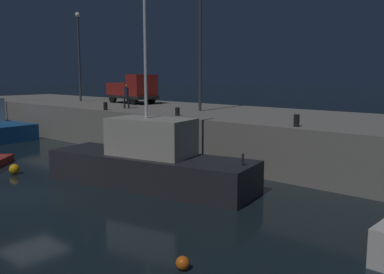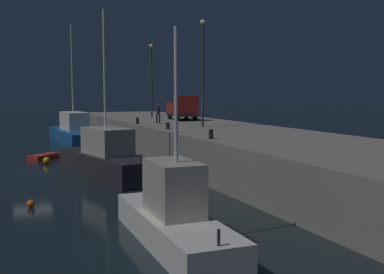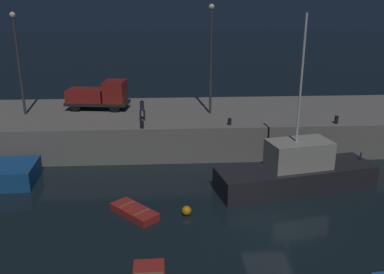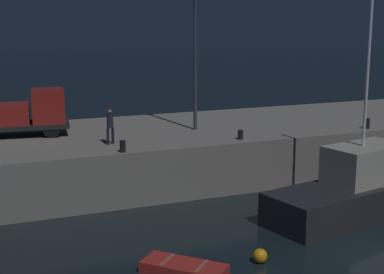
% 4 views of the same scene
% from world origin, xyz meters
% --- Properties ---
extents(ground_plane, '(320.00, 320.00, 0.00)m').
position_xyz_m(ground_plane, '(0.00, 0.00, 0.00)').
color(ground_plane, black).
extents(pier_quay, '(63.80, 10.28, 2.69)m').
position_xyz_m(pier_quay, '(0.00, 14.34, 1.35)').
color(pier_quay, gray).
rests_on(pier_quay, ground).
extents(fishing_boat_blue, '(10.56, 4.89, 10.85)m').
position_xyz_m(fishing_boat_blue, '(2.73, 4.53, 1.15)').
color(fishing_boat_blue, '#232328').
rests_on(fishing_boat_blue, ground).
extents(dinghy_orange_near, '(2.92, 3.02, 0.45)m').
position_xyz_m(dinghy_orange_near, '(-7.34, 1.62, 0.20)').
color(dinghy_orange_near, '#B22823').
rests_on(dinghy_orange_near, ground).
extents(mooring_buoy_near, '(0.54, 0.54, 0.54)m').
position_xyz_m(mooring_buoy_near, '(-4.40, 1.43, 0.27)').
color(mooring_buoy_near, orange).
rests_on(mooring_buoy_near, ground).
extents(lamp_post_east, '(0.44, 0.44, 8.60)m').
position_xyz_m(lamp_post_east, '(-1.89, 13.49, 7.68)').
color(lamp_post_east, '#38383D').
rests_on(lamp_post_east, pier_quay).
extents(utility_truck, '(5.45, 2.78, 2.47)m').
position_xyz_m(utility_truck, '(-11.10, 15.38, 3.90)').
color(utility_truck, black).
rests_on(utility_truck, pier_quay).
extents(dockworker, '(0.43, 0.43, 1.75)m').
position_xyz_m(dockworker, '(-7.33, 11.53, 3.69)').
color(dockworker, black).
rests_on(dockworker, pier_quay).
extents(bollard_west, '(0.28, 0.28, 0.49)m').
position_xyz_m(bollard_west, '(-0.78, 10.07, 2.94)').
color(bollard_west, black).
rests_on(bollard_west, pier_quay).
extents(bollard_central, '(0.28, 0.28, 0.59)m').
position_xyz_m(bollard_central, '(7.30, 9.94, 2.99)').
color(bollard_central, black).
rests_on(bollard_central, pier_quay).
extents(bollard_east, '(0.28, 0.28, 0.56)m').
position_xyz_m(bollard_east, '(-7.26, 9.56, 2.97)').
color(bollard_east, black).
rests_on(bollard_east, pier_quay).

